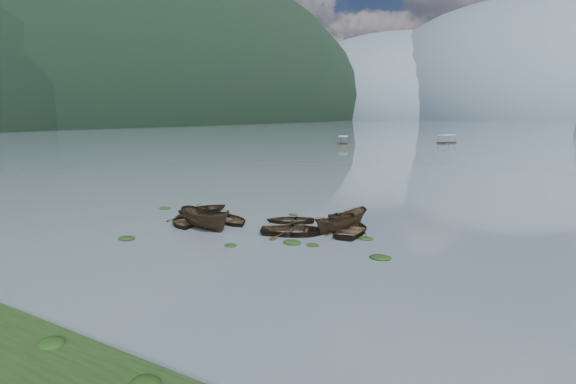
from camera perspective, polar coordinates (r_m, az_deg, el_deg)
The scene contains 23 objects.
ground_plane at distance 29.78m, azimuth -11.97°, elevation -7.19°, with size 2400.00×2400.00×0.00m, color slate.
left_ridge_far at distance 568.24m, azimuth -31.13°, elevation 7.55°, with size 560.00×1400.00×380.00m, color black.
haze_mtn_a at distance 962.33m, azimuth 14.00°, elevation 9.02°, with size 520.00×520.00×280.00m, color #475666.
haze_mtn_b at distance 924.27m, azimuth 26.06°, elevation 8.30°, with size 520.00×520.00×340.00m, color #475666.
rowboat_0 at distance 36.53m, azimuth -12.99°, elevation -4.06°, with size 3.08×4.32×0.89m, color black.
rowboat_1 at distance 40.77m, azimuth -10.52°, elevation -2.53°, with size 3.28×4.59×0.95m, color black.
rowboat_2 at distance 34.71m, azimuth -10.42°, elevation -4.70°, with size 1.89×5.02×1.94m, color black.
rowboat_3 at distance 33.36m, azimuth 8.14°, elevation -5.23°, with size 3.32×4.65×0.96m, color black.
rowboat_4 at distance 32.74m, azimuth 0.90°, elevation -5.42°, with size 3.55×4.97×1.03m, color black.
rowboat_5 at distance 33.47m, azimuth 6.03°, elevation -5.13°, with size 1.50×3.98×1.54m, color black.
rowboat_6 at distance 36.43m, azimuth -7.16°, elevation -3.92°, with size 2.95×4.14×0.86m, color black.
rowboat_7 at distance 36.32m, azimuth 0.29°, elevation -3.89°, with size 2.76×3.87×0.80m, color black.
rowboat_8 at distance 35.26m, azimuth 7.53°, elevation -4.39°, with size 1.53×4.06×1.57m, color black.
weed_clump_0 at distance 33.46m, azimuth -19.79°, elevation -5.68°, with size 1.26×1.03×0.27m, color black.
weed_clump_1 at distance 30.21m, azimuth -7.31°, elevation -6.81°, with size 0.92×0.73×0.20m, color black.
weed_clump_2 at distance 30.52m, azimuth 0.54°, elevation -6.56°, with size 1.30×1.04×0.28m, color black.
weed_clump_3 at distance 30.08m, azimuth 3.15°, elevation -6.82°, with size 0.91×0.77×0.20m, color black.
weed_clump_4 at distance 28.00m, azimuth 11.66°, elevation -8.28°, with size 1.33×1.06×0.28m, color black.
weed_clump_5 at distance 43.06m, azimuth -15.34°, elevation -2.06°, with size 1.15×0.93×0.24m, color black.
weed_clump_6 at distance 38.97m, azimuth 0.68°, elevation -2.94°, with size 0.89×0.74×0.18m, color black.
weed_clump_7 at distance 31.97m, azimuth 9.87°, elevation -5.94°, with size 1.09×0.87×0.24m, color black.
pontoon_left at distance 130.75m, azimuth 7.04°, elevation 5.97°, with size 2.63×6.31×2.42m, color black, non-canonical shape.
pontoon_centre at distance 144.62m, azimuth 19.49°, elevation 5.85°, with size 2.68×6.42×2.46m, color black, non-canonical shape.
Camera 1 is at (19.48, -20.81, 8.60)m, focal length 28.00 mm.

